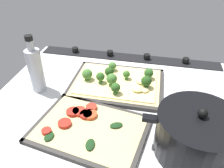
# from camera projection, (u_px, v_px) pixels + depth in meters

# --- Properties ---
(ground_plane) EXTENTS (0.83, 0.69, 0.03)m
(ground_plane) POSITION_uv_depth(u_px,v_px,m) (114.00, 104.00, 0.77)
(ground_plane) COLOR silver
(stove_control_panel) EXTENTS (0.80, 0.07, 0.03)m
(stove_control_panel) POSITION_uv_depth(u_px,v_px,m) (128.00, 57.00, 1.01)
(stove_control_panel) COLOR black
(stove_control_panel) RESTS_ON ground_plane
(baking_tray_front) EXTENTS (0.34, 0.25, 0.01)m
(baking_tray_front) POSITION_uv_depth(u_px,v_px,m) (117.00, 84.00, 0.84)
(baking_tray_front) COLOR #33302D
(baking_tray_front) RESTS_ON ground_plane
(broccoli_pizza) EXTENTS (0.31, 0.23, 0.06)m
(broccoli_pizza) POSITION_uv_depth(u_px,v_px,m) (118.00, 81.00, 0.83)
(broccoli_pizza) COLOR #D3B77F
(broccoli_pizza) RESTS_ON baking_tray_front
(baking_tray_back) EXTENTS (0.35, 0.27, 0.01)m
(baking_tray_back) POSITION_uv_depth(u_px,v_px,m) (90.00, 130.00, 0.65)
(baking_tray_back) COLOR #33302D
(baking_tray_back) RESTS_ON ground_plane
(veggie_pizza_back) EXTENTS (0.32, 0.25, 0.02)m
(veggie_pizza_back) POSITION_uv_depth(u_px,v_px,m) (88.00, 127.00, 0.65)
(veggie_pizza_back) COLOR #CABD7D
(veggie_pizza_back) RESTS_ON baking_tray_back
(cooking_pot) EXTENTS (0.27, 0.20, 0.14)m
(cooking_pot) POSITION_uv_depth(u_px,v_px,m) (196.00, 134.00, 0.56)
(cooking_pot) COLOR black
(cooking_pot) RESTS_ON ground_plane
(oil_bottle) EXTENTS (0.05, 0.05, 0.21)m
(oil_bottle) POSITION_uv_depth(u_px,v_px,m) (36.00, 69.00, 0.77)
(oil_bottle) COLOR #B7BCC6
(oil_bottle) RESTS_ON ground_plane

